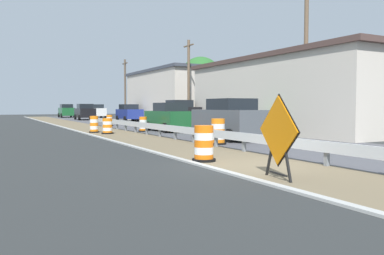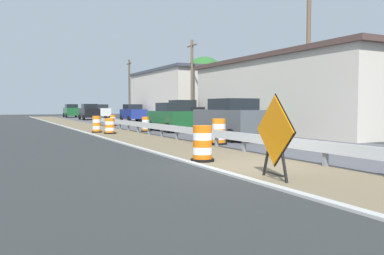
{
  "view_description": "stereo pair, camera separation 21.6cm",
  "coord_description": "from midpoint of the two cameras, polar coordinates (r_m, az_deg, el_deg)",
  "views": [
    {
      "loc": [
        -6.64,
        -9.22,
        1.68
      ],
      "look_at": [
        0.27,
        4.11,
        0.88
      ],
      "focal_mm": 37.02,
      "sensor_mm": 36.0,
      "label": 1
    },
    {
      "loc": [
        -6.45,
        -9.32,
        1.68
      ],
      "look_at": [
        0.27,
        4.11,
        0.88
      ],
      "focal_mm": 37.02,
      "sensor_mm": 36.0,
      "label": 2
    }
  ],
  "objects": [
    {
      "name": "traffic_barrel_far",
      "position": [
        26.18,
        -13.34,
        0.35
      ],
      "size": [
        0.65,
        0.65,
        1.07
      ],
      "color": "orange",
      "rests_on": "ground"
    },
    {
      "name": "traffic_barrel_farthest",
      "position": [
        34.76,
        -11.16,
        0.92
      ],
      "size": [
        0.63,
        0.63,
        0.95
      ],
      "color": "orange",
      "rests_on": "ground"
    },
    {
      "name": "median_dirt_strip",
      "position": [
        11.71,
        10.22,
        -5.25
      ],
      "size": [
        3.22,
        120.0,
        0.01
      ],
      "primitive_type": "cube",
      "color": "#706047",
      "rests_on": "ground"
    },
    {
      "name": "traffic_barrel_close",
      "position": [
        17.58,
        4.24,
        -0.75
      ],
      "size": [
        0.75,
        0.75,
        1.14
      ],
      "color": "orange",
      "rests_on": "ground"
    },
    {
      "name": "roadside_shop_far",
      "position": [
        44.72,
        -1.54,
        4.57
      ],
      "size": [
        7.24,
        14.56,
        5.71
      ],
      "color": "beige",
      "rests_on": "ground"
    },
    {
      "name": "car_trailing_far_lane",
      "position": [
        20.21,
        5.96,
        1.21
      ],
      "size": [
        2.18,
        4.63,
        2.08
      ],
      "rotation": [
        0.0,
        0.0,
        1.58
      ],
      "color": "#4C5156",
      "rests_on": "ground"
    },
    {
      "name": "curb_near_edge",
      "position": [
        10.78,
        2.88,
        -5.91
      ],
      "size": [
        0.2,
        120.0,
        0.11
      ],
      "primitive_type": "cube",
      "color": "#ADADA8",
      "rests_on": "ground"
    },
    {
      "name": "utility_pole_far",
      "position": [
        51.01,
        -8.9,
        5.57
      ],
      "size": [
        0.24,
        1.8,
        7.61
      ],
      "color": "brown",
      "rests_on": "ground"
    },
    {
      "name": "car_distant_b",
      "position": [
        63.54,
        -16.92,
        2.32
      ],
      "size": [
        2.14,
        4.49,
        2.03
      ],
      "rotation": [
        0.0,
        0.0,
        1.55
      ],
      "color": "#195128",
      "rests_on": "ground"
    },
    {
      "name": "bush_roadside",
      "position": [
        23.42,
        10.48,
        0.53
      ],
      "size": [
        2.04,
        2.04,
        1.35
      ],
      "primitive_type": "ellipsoid",
      "color": "#286028",
      "rests_on": "ground"
    },
    {
      "name": "car_trailing_near_lane",
      "position": [
        32.0,
        -1.09,
        2.0
      ],
      "size": [
        2.07,
        4.09,
        2.2
      ],
      "rotation": [
        0.0,
        0.0,
        -1.58
      ],
      "color": "black",
      "rests_on": "ground"
    },
    {
      "name": "far_lane_asphalt",
      "position": [
        15.28,
        25.68,
        -3.57
      ],
      "size": [
        6.93,
        120.0,
        0.0
      ],
      "primitive_type": "cube",
      "color": "#4C4C51",
      "rests_on": "ground"
    },
    {
      "name": "ground_plane",
      "position": [
        11.47,
        8.56,
        -5.42
      ],
      "size": [
        160.0,
        160.0,
        0.0
      ],
      "primitive_type": "plane",
      "color": "#2B2D2D"
    },
    {
      "name": "tree_roadside",
      "position": [
        41.52,
        1.94,
        7.67
      ],
      "size": [
        3.98,
        3.98,
        6.84
      ],
      "color": "#4C3D2D",
      "rests_on": "ground"
    },
    {
      "name": "car_mid_far_lane",
      "position": [
        59.65,
        -12.77,
        2.32
      ],
      "size": [
        2.05,
        4.31,
        1.99
      ],
      "rotation": [
        0.0,
        0.0,
        -1.59
      ],
      "color": "silver",
      "rests_on": "ground"
    },
    {
      "name": "car_distant_a",
      "position": [
        45.22,
        -8.36,
        2.11
      ],
      "size": [
        2.13,
        4.56,
        1.93
      ],
      "rotation": [
        0.0,
        0.0,
        -1.58
      ],
      "color": "navy",
      "rests_on": "ground"
    },
    {
      "name": "guardrail_median",
      "position": [
        12.44,
        15.63,
        -2.44
      ],
      "size": [
        0.18,
        52.73,
        0.71
      ],
      "color": "silver",
      "rests_on": "ground"
    },
    {
      "name": "car_lead_near_lane",
      "position": [
        26.72,
        -2.7,
        1.52
      ],
      "size": [
        2.16,
        4.32,
        1.93
      ],
      "rotation": [
        0.0,
        0.0,
        1.59
      ],
      "color": "#195128",
      "rests_on": "ground"
    },
    {
      "name": "warning_sign_diamond",
      "position": [
        9.34,
        12.48,
        -0.85
      ],
      "size": [
        0.27,
        1.69,
        1.99
      ],
      "rotation": [
        0.0,
        0.0,
        3.0
      ],
      "color": "black",
      "rests_on": "ground"
    },
    {
      "name": "utility_pole_near",
      "position": [
        23.54,
        16.67,
        10.5
      ],
      "size": [
        0.24,
        1.8,
        9.25
      ],
      "color": "brown",
      "rests_on": "ground"
    },
    {
      "name": "traffic_barrel_mid",
      "position": [
        24.83,
        -11.51,
        0.1
      ],
      "size": [
        0.74,
        0.74,
        0.96
      ],
      "color": "orange",
      "rests_on": "ground"
    },
    {
      "name": "car_lead_far_lane",
      "position": [
        51.49,
        -14.46,
        2.2
      ],
      "size": [
        2.2,
        4.27,
        2.0
      ],
      "rotation": [
        0.0,
        0.0,
        1.55
      ],
      "color": "black",
      "rests_on": "ground"
    },
    {
      "name": "traffic_barrel_farther",
      "position": [
        26.64,
        -6.46,
        0.37
      ],
      "size": [
        0.63,
        0.63,
        0.99
      ],
      "color": "orange",
      "rests_on": "ground"
    },
    {
      "name": "utility_pole_mid",
      "position": [
        35.5,
        0.17,
        6.71
      ],
      "size": [
        0.24,
        1.8,
        7.59
      ],
      "color": "brown",
      "rests_on": "ground"
    },
    {
      "name": "roadside_shop_near",
      "position": [
        28.22,
        16.63,
        4.55
      ],
      "size": [
        9.17,
        16.45,
        4.94
      ],
      "color": "beige",
      "rests_on": "ground"
    },
    {
      "name": "traffic_barrel_nearest",
      "position": [
        12.13,
        2.02,
        -2.55
      ],
      "size": [
        0.73,
        0.73,
        1.1
      ],
      "color": "orange",
      "rests_on": "ground"
    }
  ]
}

